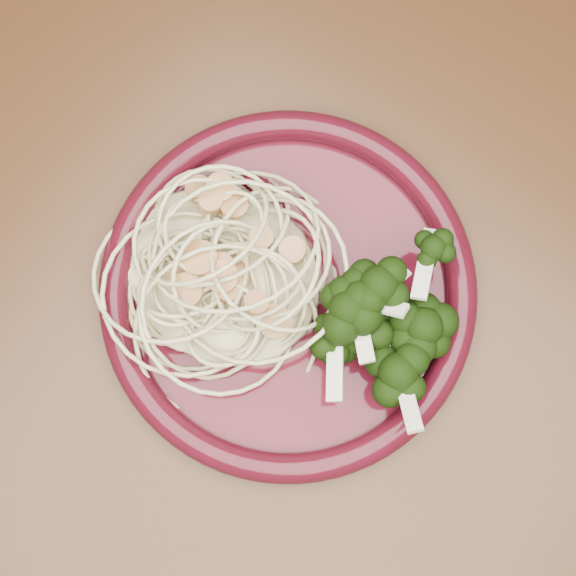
# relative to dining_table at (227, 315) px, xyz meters

# --- Properties ---
(dining_table) EXTENTS (1.20, 0.80, 0.75)m
(dining_table) POSITION_rel_dining_table_xyz_m (0.00, 0.00, 0.00)
(dining_table) COLOR #472814
(dining_table) RESTS_ON ground
(dinner_plate) EXTENTS (0.33, 0.33, 0.02)m
(dinner_plate) POSITION_rel_dining_table_xyz_m (0.04, 0.03, 0.11)
(dinner_plate) COLOR #430C17
(dinner_plate) RESTS_ON dining_table
(spaghetti_pile) EXTENTS (0.17, 0.16, 0.03)m
(spaghetti_pile) POSITION_rel_dining_table_xyz_m (-0.00, 0.01, 0.12)
(spaghetti_pile) COLOR beige
(spaghetti_pile) RESTS_ON dinner_plate
(scallop_cluster) EXTENTS (0.15, 0.15, 0.04)m
(scallop_cluster) POSITION_rel_dining_table_xyz_m (-0.00, 0.01, 0.16)
(scallop_cluster) COLOR tan
(scallop_cluster) RESTS_ON spaghetti_pile
(broccoli_pile) EXTENTS (0.13, 0.16, 0.05)m
(broccoli_pile) POSITION_rel_dining_table_xyz_m (0.09, 0.05, 0.13)
(broccoli_pile) COLOR black
(broccoli_pile) RESTS_ON dinner_plate
(onion_garnish) EXTENTS (0.09, 0.11, 0.05)m
(onion_garnish) POSITION_rel_dining_table_xyz_m (0.09, 0.05, 0.16)
(onion_garnish) COLOR beige
(onion_garnish) RESTS_ON broccoli_pile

